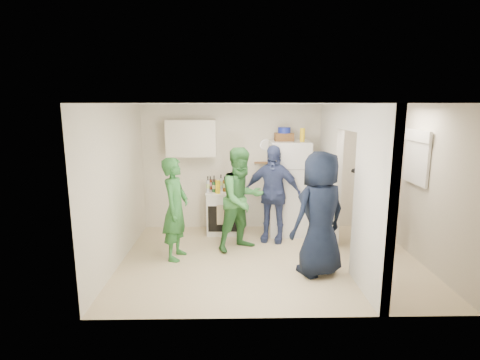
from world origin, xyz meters
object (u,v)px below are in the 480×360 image
Objects in this scene: blue_bowl at (284,130)px; person_denim at (272,194)px; wicker_basket at (284,137)px; person_green_left at (175,209)px; stove at (225,212)px; fridge at (288,188)px; person_nook at (367,206)px; person_green_center at (242,199)px; person_navy at (320,214)px; yellow_cup_stack_top at (302,135)px.

blue_bowl is 1.25m from person_denim.
wicker_basket is 0.21× the size of person_green_left.
fridge is (1.24, -0.03, 0.48)m from stove.
stove is 2.66m from person_nook.
person_green_left is 1.82m from person_denim.
person_nook is at bearing -38.86° from person_green_center.
fridge is at bearing -1.39° from stove.
person_green_left is at bearing -121.57° from stove.
person_nook is (1.27, -1.07, -1.08)m from wicker_basket.
blue_bowl is 0.13× the size of person_denim.
person_green_center is 1.50m from person_navy.
stove is at bearing 168.82° from person_denim.
wicker_basket is 0.20× the size of person_green_center.
fridge is 0.98× the size of person_navy.
person_green_left is (-1.91, -1.27, -1.18)m from blue_bowl.
blue_bowl reaches higher than person_green_center.
person_green_center is at bearing -147.03° from yellow_cup_stack_top.
person_green_center reaches higher than person_green_left.
wicker_basket is 1.46× the size of blue_bowl.
fridge is at bearing -26.57° from wicker_basket.
person_denim is 1.64m from person_nook.
fridge reaches higher than person_green_left.
stove is 0.51× the size of person_green_left.
stove is 3.52× the size of blue_bowl.
fridge is at bearing -47.80° from person_green_left.
yellow_cup_stack_top is at bearing -0.93° from person_green_center.
fridge is 1.25m from person_green_center.
person_denim is (-0.36, -0.43, -0.01)m from fridge.
wicker_basket is 1.40× the size of yellow_cup_stack_top.
person_navy is (0.29, -1.90, -0.96)m from wicker_basket.
person_navy is (0.29, -1.90, -1.09)m from blue_bowl.
stove is 2.41× the size of wicker_basket.
blue_bowl is at bearing 0.00° from wicker_basket.
wicker_basket is at bearing 154.89° from yellow_cup_stack_top.
person_navy is 1.29m from person_nook.
person_nook is (0.95, -0.92, -1.13)m from yellow_cup_stack_top.
person_nook is (1.17, -1.02, -0.10)m from fridge.
yellow_cup_stack_top is 1.71m from person_green_center.
blue_bowl is 1.65m from person_green_center.
person_green_left is (-2.01, -1.22, -0.07)m from fridge.
fridge reaches higher than person_denim.
blue_bowl reaches higher than person_green_left.
stove is at bearing -113.51° from person_nook.
person_green_center reaches higher than stove.
person_navy is 1.15× the size of person_nook.
person_green_center is (1.08, 0.37, 0.06)m from person_green_left.
yellow_cup_stack_top is at bearing -25.11° from blue_bowl.
person_nook reaches higher than stove.
stove is 0.47× the size of person_green_center.
person_navy is (0.55, -1.41, 0.03)m from person_denim.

